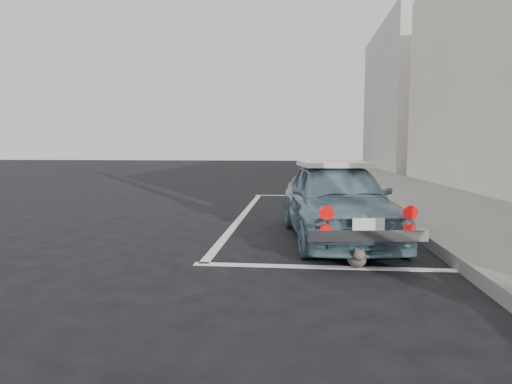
{
  "coord_description": "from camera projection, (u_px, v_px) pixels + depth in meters",
  "views": [
    {
      "loc": [
        0.13,
        -5.05,
        1.28
      ],
      "look_at": [
        -0.37,
        0.1,
        0.75
      ],
      "focal_mm": 30.0,
      "sensor_mm": 36.0,
      "label": 1
    }
  ],
  "objects": [
    {
      "name": "pline_rear",
      "position": [
        331.0,
        267.0,
        4.6
      ],
      "size": [
        3.0,
        0.12,
        0.01
      ],
      "primitive_type": "cube",
      "color": "silver",
      "rests_on": "ground"
    },
    {
      "name": "ground",
      "position": [
        286.0,
        255.0,
        5.14
      ],
      "size": [
        80.0,
        80.0,
        0.0
      ],
      "primitive_type": "plane",
      "color": "black",
      "rests_on": "ground"
    },
    {
      "name": "cat",
      "position": [
        357.0,
        257.0,
        4.6
      ],
      "size": [
        0.22,
        0.47,
        0.25
      ],
      "rotation": [
        0.0,
        0.0,
        0.05
      ],
      "color": "#6D5E53",
      "rests_on": "ground"
    },
    {
      "name": "pline_front",
      "position": [
        311.0,
        196.0,
        11.53
      ],
      "size": [
        3.0,
        0.12,
        0.01
      ],
      "primitive_type": "cube",
      "color": "silver",
      "rests_on": "ground"
    },
    {
      "name": "sidewalk",
      "position": [
        490.0,
        224.0,
        6.8
      ],
      "size": [
        2.8,
        40.0,
        0.15
      ],
      "primitive_type": "cube",
      "color": "slate",
      "rests_on": "ground"
    },
    {
      "name": "pline_side",
      "position": [
        243.0,
        215.0,
        8.2
      ],
      "size": [
        0.12,
        7.0,
        0.01
      ],
      "primitive_type": "cube",
      "color": "silver",
      "rests_on": "ground"
    },
    {
      "name": "retro_coupe",
      "position": [
        336.0,
        199.0,
        6.0
      ],
      "size": [
        1.68,
        3.4,
        1.11
      ],
      "rotation": [
        0.0,
        0.0,
        0.11
      ],
      "color": "slate",
      "rests_on": "ground"
    },
    {
      "name": "building_far",
      "position": [
        409.0,
        100.0,
        23.92
      ],
      "size": [
        3.5,
        10.0,
        8.0
      ],
      "primitive_type": "cube",
      "color": "#B8B0A7",
      "rests_on": "ground"
    }
  ]
}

